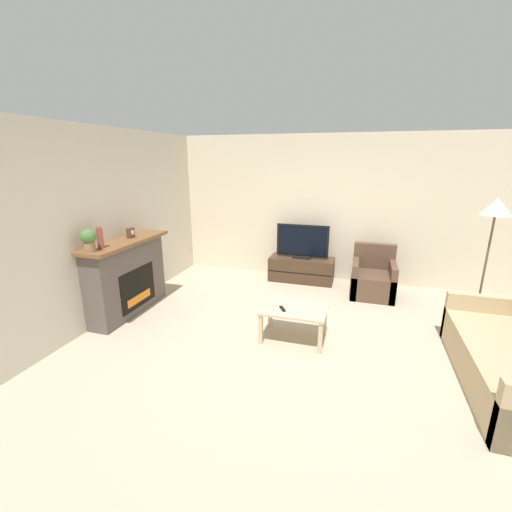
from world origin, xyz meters
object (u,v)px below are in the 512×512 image
Objects in this scene: coffee_table at (294,313)px; potted_plant at (89,239)px; mantel_vase_left at (100,237)px; tv at (302,243)px; tv_stand at (301,269)px; mantel_clock at (130,233)px; floor_lamp at (495,214)px; remote at (282,309)px; armchair at (373,279)px; fireplace at (127,276)px.

potted_plant is at bearing -166.92° from coffee_table.
tv is at bearing 49.30° from mantel_vase_left.
coffee_table is at bearing -82.87° from tv_stand.
floor_lamp is (4.88, 0.85, 0.37)m from mantel_clock.
remote is (2.39, -0.31, -0.76)m from mantel_clock.
mantel_vase_left is at bearing -147.25° from armchair.
armchair reaches higher than coffee_table.
mantel_clock is at bearing -154.96° from armchair.
potted_plant is 2.75m from coffee_table.
remote is at bearing -120.19° from armchair.
tv is (0.00, -0.00, 0.53)m from tv_stand.
coffee_table is at bearing -82.86° from tv.
potted_plant is 2.59m from remote.
mantel_clock is (0.02, 0.16, 0.63)m from fireplace.
mantel_clock is 0.12× the size of tv_stand.
coffee_table is (-1.01, -1.88, 0.09)m from armchair.
floor_lamp is (4.89, 1.47, 0.31)m from mantel_vase_left.
mantel_clock is at bearing 174.77° from coffee_table.
tv reaches higher than remote.
tv_stand is (2.26, 2.15, -0.35)m from fireplace.
floor_lamp is (4.89, 1.66, 0.28)m from potted_plant.
tv_stand is at bearing 43.49° from fireplace.
tv_stand is at bearing 41.56° from mantel_clock.
coffee_table is 0.17m from remote.
potted_plant reaches higher than remote.
remote is at bearing -155.12° from floor_lamp.
remote is (2.41, -0.16, -0.13)m from fireplace.
remote is 0.08× the size of floor_lamp.
tv is 1.18× the size of coffee_table.
potted_plant reaches higher than mantel_clock.
fireplace is 2.42m from remote.
fireplace is 1.84× the size of armchair.
floor_lamp is at bearing 16.72° from mantel_vase_left.
remote is 2.97m from floor_lamp.
potted_plant is (-0.00, -0.82, 0.09)m from mantel_clock.
armchair is (3.55, 1.81, -0.29)m from fireplace.
potted_plant is (0.00, -0.19, 0.02)m from mantel_vase_left.
remote is (-0.13, -0.08, 0.07)m from coffee_table.
remote is (-1.14, -1.96, 0.16)m from armchair.
tv is (2.25, 1.99, -0.45)m from mantel_clock.
coffee_table is 5.53× the size of remote.
tv is 2.27m from coffee_table.
floor_lamp is at bearing 18.79° from potted_plant.
armchair is 2.14m from coffee_table.
tv is at bearing -90.00° from tv_stand.
potted_plant is at bearing -90.00° from mantel_vase_left.
mantel_vase_left is 0.63m from mantel_clock.
floor_lamp reaches higher than fireplace.
tv_stand is (2.25, 1.99, -0.98)m from mantel_clock.
tv is (2.25, 2.81, -0.54)m from potted_plant.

